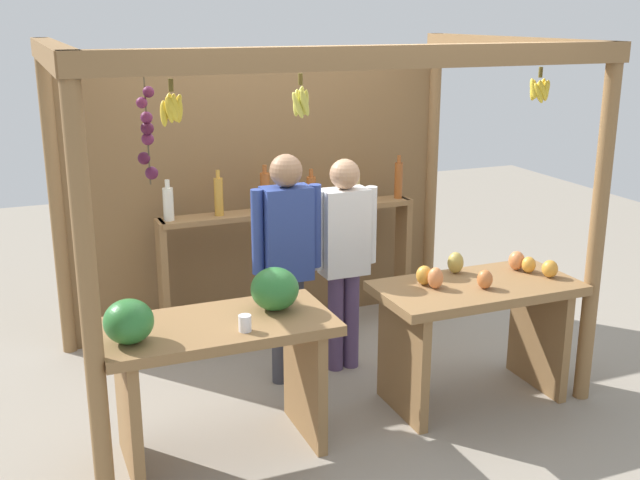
# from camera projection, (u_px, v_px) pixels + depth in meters

# --- Properties ---
(ground_plane) EXTENTS (12.00, 12.00, 0.00)m
(ground_plane) POSITION_uv_depth(u_px,v_px,m) (309.00, 372.00, 5.50)
(ground_plane) COLOR gray
(ground_plane) RESTS_ON ground
(market_stall) EXTENTS (3.18, 2.15, 2.28)m
(market_stall) POSITION_uv_depth(u_px,v_px,m) (284.00, 173.00, 5.54)
(market_stall) COLOR olive
(market_stall) RESTS_ON ground
(fruit_counter_left) EXTENTS (1.30, 0.64, 1.05)m
(fruit_counter_left) POSITION_uv_depth(u_px,v_px,m) (217.00, 346.00, 4.33)
(fruit_counter_left) COLOR olive
(fruit_counter_left) RESTS_ON ground
(fruit_counter_right) EXTENTS (1.29, 0.64, 0.94)m
(fruit_counter_right) POSITION_uv_depth(u_px,v_px,m) (476.00, 314.00, 4.97)
(fruit_counter_right) COLOR olive
(fruit_counter_right) RESTS_ON ground
(bottle_shelf_unit) EXTENTS (2.04, 0.22, 1.35)m
(bottle_shelf_unit) POSITION_uv_depth(u_px,v_px,m) (289.00, 234.00, 6.01)
(bottle_shelf_unit) COLOR olive
(bottle_shelf_unit) RESTS_ON ground
(vendor_man) EXTENTS (0.48, 0.21, 1.58)m
(vendor_man) POSITION_uv_depth(u_px,v_px,m) (287.00, 249.00, 5.12)
(vendor_man) COLOR #3B3B44
(vendor_man) RESTS_ON ground
(vendor_woman) EXTENTS (0.48, 0.20, 1.51)m
(vendor_woman) POSITION_uv_depth(u_px,v_px,m) (344.00, 247.00, 5.33)
(vendor_woman) COLOR #54406A
(vendor_woman) RESTS_ON ground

